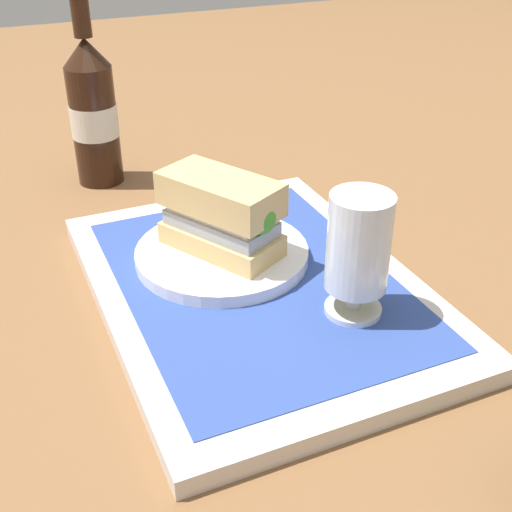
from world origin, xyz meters
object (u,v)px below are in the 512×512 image
(plate, at_px, (222,254))
(sandwich, at_px, (223,214))
(second_bottle, at_px, (93,111))
(beer_glass, at_px, (358,248))

(plate, height_order, sandwich, sandwich)
(second_bottle, bearing_deg, plate, 12.13)
(beer_glass, bearing_deg, sandwich, -150.37)
(sandwich, relative_size, second_bottle, 0.54)
(beer_glass, bearing_deg, second_bottle, -161.94)
(plate, bearing_deg, sandwich, 28.61)
(plate, relative_size, beer_glass, 1.52)
(sandwich, bearing_deg, plate, 180.00)
(sandwich, relative_size, beer_glass, 1.16)
(beer_glass, distance_m, second_bottle, 0.48)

